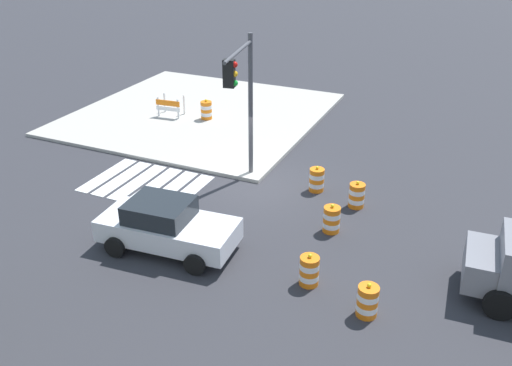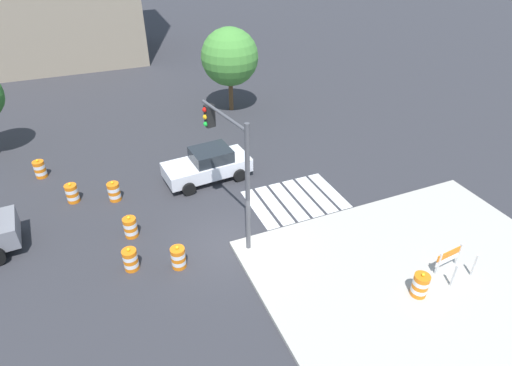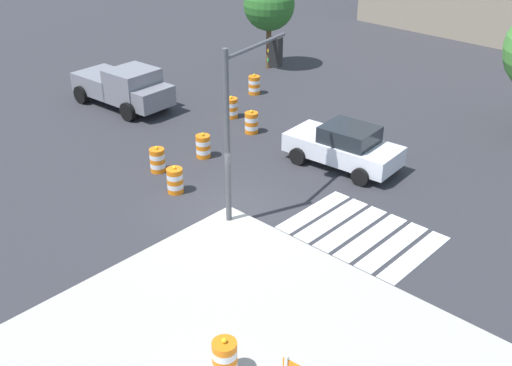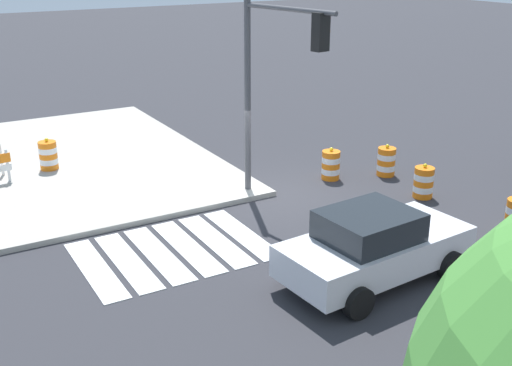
# 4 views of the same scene
# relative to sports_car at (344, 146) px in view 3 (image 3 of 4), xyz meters

# --- Properties ---
(ground_plane) EXTENTS (120.00, 120.00, 0.00)m
(ground_plane) POSITION_rel_sports_car_xyz_m (-0.80, -5.24, -0.81)
(ground_plane) COLOR #2D2D33
(crosswalk_stripes) EXTENTS (4.35, 3.20, 0.02)m
(crosswalk_stripes) POSITION_rel_sports_car_xyz_m (3.20, -3.44, -0.80)
(crosswalk_stripes) COLOR silver
(crosswalk_stripes) RESTS_ON ground
(sports_car) EXTENTS (4.43, 2.39, 1.63)m
(sports_car) POSITION_rel_sports_car_xyz_m (0.00, 0.00, 0.00)
(sports_car) COLOR silver
(sports_car) RESTS_ON ground
(pickup_truck) EXTENTS (5.25, 2.56, 1.92)m
(pickup_truck) POSITION_rel_sports_car_xyz_m (-10.98, -1.85, 0.16)
(pickup_truck) COLOR slate
(pickup_truck) RESTS_ON ground
(traffic_barrel_near_corner) EXTENTS (0.56, 0.56, 1.02)m
(traffic_barrel_near_corner) POSITION_rel_sports_car_xyz_m (-6.51, 0.56, -0.36)
(traffic_barrel_near_corner) COLOR orange
(traffic_barrel_near_corner) RESTS_ON ground
(traffic_barrel_crosswalk_end) EXTENTS (0.56, 0.56, 1.02)m
(traffic_barrel_crosswalk_end) POSITION_rel_sports_car_xyz_m (-4.41, -3.07, -0.36)
(traffic_barrel_crosswalk_end) COLOR orange
(traffic_barrel_crosswalk_end) RESTS_ON ground
(traffic_barrel_median_near) EXTENTS (0.56, 0.56, 1.02)m
(traffic_barrel_median_near) POSITION_rel_sports_car_xyz_m (-7.89, 3.52, -0.36)
(traffic_barrel_median_near) COLOR orange
(traffic_barrel_median_near) RESTS_ON ground
(traffic_barrel_median_far) EXTENTS (0.56, 0.56, 1.02)m
(traffic_barrel_median_far) POSITION_rel_sports_car_xyz_m (-3.02, -5.65, -0.36)
(traffic_barrel_median_far) COLOR orange
(traffic_barrel_median_far) RESTS_ON ground
(traffic_barrel_far_curb) EXTENTS (0.56, 0.56, 1.02)m
(traffic_barrel_far_curb) POSITION_rel_sports_car_xyz_m (-4.68, -0.07, -0.36)
(traffic_barrel_far_curb) COLOR orange
(traffic_barrel_far_curb) RESTS_ON ground
(traffic_barrel_lane_center) EXTENTS (0.56, 0.56, 1.02)m
(traffic_barrel_lane_center) POSITION_rel_sports_car_xyz_m (-4.73, -5.05, -0.36)
(traffic_barrel_lane_center) COLOR orange
(traffic_barrel_lane_center) RESTS_ON ground
(traffic_barrel_on_sidewalk) EXTENTS (0.56, 0.56, 1.02)m
(traffic_barrel_on_sidewalk) POSITION_rel_sports_car_xyz_m (4.41, -10.52, -0.21)
(traffic_barrel_on_sidewalk) COLOR orange
(traffic_barrel_on_sidewalk) RESTS_ON sidewalk_corner
(traffic_light_pole) EXTENTS (0.86, 3.25, 5.50)m
(traffic_light_pole) POSITION_rel_sports_car_xyz_m (-0.41, -4.73, 3.10)
(traffic_light_pole) COLOR #4C4C51
(traffic_light_pole) RESTS_ON sidewalk_corner
(street_tree_streetside_mid) EXTENTS (2.72, 2.72, 4.79)m
(street_tree_streetside_mid) POSITION_rel_sports_car_xyz_m (-10.23, 7.16, 2.59)
(street_tree_streetside_mid) COLOR brown
(street_tree_streetside_mid) RESTS_ON ground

